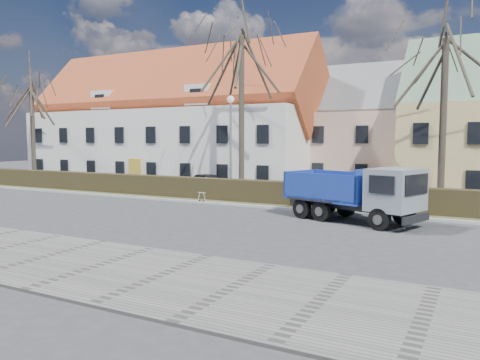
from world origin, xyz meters
The scene contains 14 objects.
ground centered at (0.00, 0.00, 0.00)m, with size 120.00×120.00×0.00m, color #38383A.
sidewalk_near centered at (0.00, -8.50, 0.04)m, with size 80.00×5.00×0.08m, color slate.
curb_far centered at (0.00, 4.60, 0.06)m, with size 80.00×0.30×0.12m, color #A09F9D.
grass_strip centered at (0.00, 6.20, 0.05)m, with size 80.00×3.00×0.10m, color #404A29.
hedge centered at (0.00, 6.00, 0.65)m, with size 60.00×0.90×1.30m, color black.
building_white centered at (-13.00, 16.00, 4.75)m, with size 26.80×10.80×9.50m, color silver, non-canonical shape.
building_pink centered at (4.00, 20.00, 4.00)m, with size 10.80×8.80×8.00m, color #D3AD95, non-canonical shape.
tree_0 centered at (-22.00, 8.50, 4.95)m, with size 7.20×7.20×9.90m, color #342D24, non-canonical shape.
tree_1 centered at (-2.00, 8.50, 6.33)m, with size 9.20×9.20×12.65m, color #342D24, non-canonical shape.
tree_2 centered at (10.00, 8.50, 5.50)m, with size 8.00×8.00×11.00m, color #342D24, non-canonical shape.
dump_truck centered at (6.54, 2.74, 1.31)m, with size 6.54×2.43×2.62m, color navy, non-canonical shape.
streetlight centered at (-1.97, 7.00, 3.25)m, with size 0.51×0.51×6.50m, color gray, non-canonical shape.
cart_frame centered at (-2.83, 4.65, 0.37)m, with size 0.80×0.46×0.73m, color silver, non-canonical shape.
parked_car_a centered at (-5.32, 9.83, 0.68)m, with size 1.60×3.99×1.36m, color black.
Camera 1 is at (12.16, -18.39, 3.75)m, focal length 35.00 mm.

